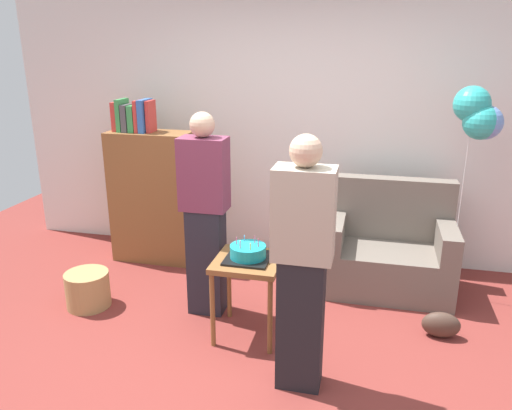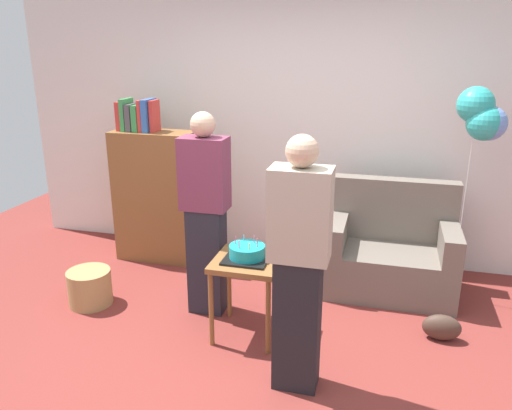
{
  "view_description": "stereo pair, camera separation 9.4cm",
  "coord_description": "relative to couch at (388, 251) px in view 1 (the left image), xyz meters",
  "views": [
    {
      "loc": [
        0.71,
        -2.84,
        2.11
      ],
      "look_at": [
        -0.12,
        0.64,
        0.95
      ],
      "focal_mm": 35.22,
      "sensor_mm": 36.0,
      "label": 1
    },
    {
      "loc": [
        0.8,
        -2.81,
        2.11
      ],
      "look_at": [
        -0.12,
        0.64,
        0.95
      ],
      "focal_mm": 35.22,
      "sensor_mm": 36.0,
      "label": 2
    }
  ],
  "objects": [
    {
      "name": "couch",
      "position": [
        0.0,
        0.0,
        0.0
      ],
      "size": [
        1.1,
        0.7,
        0.96
      ],
      "color": "#6B6056",
      "rests_on": "ground_plane"
    },
    {
      "name": "bookshelf",
      "position": [
        -2.29,
        0.11,
        0.35
      ],
      "size": [
        0.8,
        0.36,
        1.61
      ],
      "color": "brown",
      "rests_on": "ground_plane"
    },
    {
      "name": "wall_back",
      "position": [
        -0.89,
        0.61,
        1.01
      ],
      "size": [
        6.0,
        0.1,
        2.7
      ],
      "primitive_type": "cube",
      "color": "silver",
      "rests_on": "ground_plane"
    },
    {
      "name": "side_table",
      "position": [
        -1.02,
        -1.05,
        0.18
      ],
      "size": [
        0.48,
        0.48,
        0.62
      ],
      "color": "brown",
      "rests_on": "ground_plane"
    },
    {
      "name": "handbag",
      "position": [
        0.4,
        -0.75,
        -0.24
      ],
      "size": [
        0.28,
        0.14,
        0.2
      ],
      "primitive_type": "ellipsoid",
      "color": "#473328",
      "rests_on": "ground_plane"
    },
    {
      "name": "person_blowing_candles",
      "position": [
        -1.43,
        -0.78,
        0.49
      ],
      "size": [
        0.36,
        0.22,
        1.63
      ],
      "rotation": [
        0.0,
        0.0,
        -0.24
      ],
      "color": "#23232D",
      "rests_on": "ground_plane"
    },
    {
      "name": "ground_plane",
      "position": [
        -0.89,
        -1.44,
        -0.34
      ],
      "size": [
        8.0,
        8.0,
        0.0
      ],
      "primitive_type": "plane",
      "color": "maroon"
    },
    {
      "name": "wicker_basket",
      "position": [
        -2.42,
        -0.95,
        -0.19
      ],
      "size": [
        0.36,
        0.36,
        0.3
      ],
      "primitive_type": "cylinder",
      "color": "#A88451",
      "rests_on": "ground_plane"
    },
    {
      "name": "birthday_cake",
      "position": [
        -1.02,
        -1.05,
        0.33
      ],
      "size": [
        0.32,
        0.32,
        0.17
      ],
      "color": "black",
      "rests_on": "side_table"
    },
    {
      "name": "balloon_bunch",
      "position": [
        0.6,
        -0.01,
        1.22
      ],
      "size": [
        0.39,
        0.33,
        1.79
      ],
      "color": "silver",
      "rests_on": "ground_plane"
    },
    {
      "name": "person_holding_cake",
      "position": [
        -0.56,
        -1.53,
        0.49
      ],
      "size": [
        0.36,
        0.22,
        1.63
      ],
      "rotation": [
        0.0,
        0.0,
        2.89
      ],
      "color": "black",
      "rests_on": "ground_plane"
    }
  ]
}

